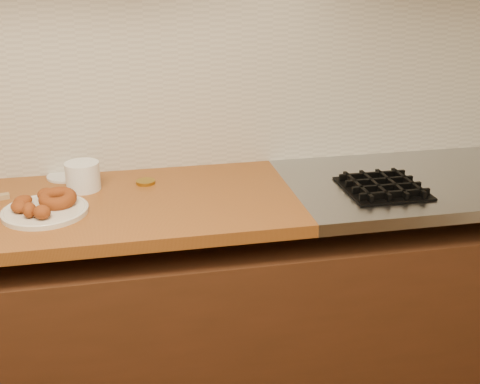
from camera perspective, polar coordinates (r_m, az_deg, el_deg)
name	(u,v)px	position (r m, az deg, el deg)	size (l,w,h in m)	color
wall_back	(127,43)	(2.15, -10.62, 13.70)	(4.00, 0.02, 2.70)	#BDAC91
base_cabinet	(149,333)	(2.21, -8.63, -13.06)	(3.60, 0.60, 0.77)	#482514
stovetop	(464,179)	(2.30, 20.45, 1.12)	(1.30, 0.62, 0.04)	#9EA0A5
backsplash	(131,87)	(2.16, -10.34, 9.73)	(3.60, 0.02, 0.60)	beige
burner_grates	(471,179)	(2.22, 21.05, 1.12)	(0.91, 0.26, 0.03)	black
donut_plate	(45,211)	(1.92, -17.99, -1.74)	(0.26, 0.26, 0.01)	silver
ring_donut	(57,198)	(1.93, -16.92, -0.59)	(0.12, 0.12, 0.04)	brown
fried_dough_chunks	(32,205)	(1.91, -19.15, -1.15)	(0.14, 0.22, 0.05)	brown
plastic_tub	(83,176)	(2.06, -14.68, 1.47)	(0.11, 0.11, 0.09)	white
tub_lid	(66,176)	(2.21, -16.14, 1.47)	(0.13, 0.13, 0.01)	silver
brass_jar_lid	(146,182)	(2.09, -8.94, 0.95)	(0.07, 0.07, 0.01)	#A88626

